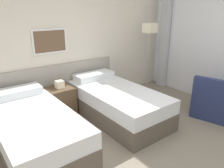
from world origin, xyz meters
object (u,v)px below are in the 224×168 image
Objects in this scene: bed_near_window at (116,103)px; nightstand at (61,101)px; bed_near_door at (33,129)px; floor_lamp at (149,35)px; armchair at (216,102)px.

bed_near_window is 1.05m from nightstand.
bed_near_door is at bearing 180.00° from bed_near_window.
floor_lamp is at bearing 21.91° from bed_near_window.
bed_near_window is at bearing -43.67° from nightstand.
nightstand is at bearing 136.33° from bed_near_window.
bed_near_window reaches higher than nightstand.
bed_near_door is 2.96× the size of nightstand.
nightstand is 2.89m from armchair.
bed_near_window is at bearing 0.00° from bed_near_door.
bed_near_window is 1.85m from armchair.
floor_lamp reaches higher than bed_near_door.
bed_near_door is 1.00× the size of bed_near_window.
floor_lamp is 1.71× the size of armchair.
nightstand is at bearing 43.67° from bed_near_door.
bed_near_window is at bearing -158.09° from floor_lamp.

